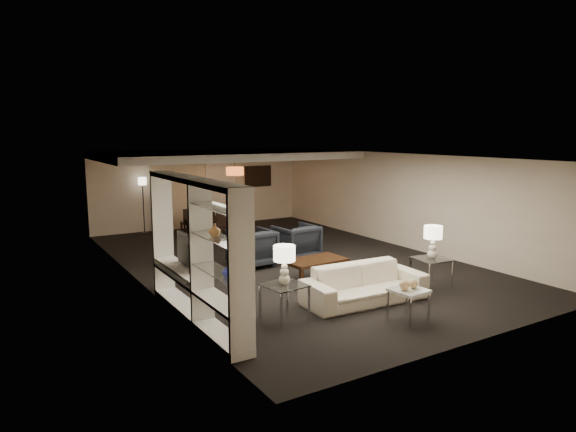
# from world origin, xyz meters

# --- Properties ---
(floor) EXTENTS (11.00, 11.00, 0.00)m
(floor) POSITION_xyz_m (0.00, 0.00, 0.00)
(floor) COLOR black
(floor) RESTS_ON ground
(ceiling) EXTENTS (7.00, 11.00, 0.02)m
(ceiling) POSITION_xyz_m (0.00, 0.00, 2.50)
(ceiling) COLOR silver
(ceiling) RESTS_ON ground
(wall_back) EXTENTS (7.00, 0.02, 2.50)m
(wall_back) POSITION_xyz_m (0.00, 5.50, 1.25)
(wall_back) COLOR beige
(wall_back) RESTS_ON ground
(wall_front) EXTENTS (7.00, 0.02, 2.50)m
(wall_front) POSITION_xyz_m (0.00, -5.50, 1.25)
(wall_front) COLOR beige
(wall_front) RESTS_ON ground
(wall_left) EXTENTS (0.02, 11.00, 2.50)m
(wall_left) POSITION_xyz_m (-3.50, 0.00, 1.25)
(wall_left) COLOR beige
(wall_left) RESTS_ON ground
(wall_right) EXTENTS (0.02, 11.00, 2.50)m
(wall_right) POSITION_xyz_m (3.50, 0.00, 1.25)
(wall_right) COLOR beige
(wall_right) RESTS_ON ground
(ceiling_soffit) EXTENTS (7.00, 4.00, 0.20)m
(ceiling_soffit) POSITION_xyz_m (0.00, 3.50, 2.40)
(ceiling_soffit) COLOR silver
(ceiling_soffit) RESTS_ON ceiling
(curtains) EXTENTS (1.50, 0.12, 2.40)m
(curtains) POSITION_xyz_m (-0.90, 5.42, 1.20)
(curtains) COLOR beige
(curtains) RESTS_ON wall_back
(door) EXTENTS (0.90, 0.05, 2.10)m
(door) POSITION_xyz_m (0.70, 5.47, 1.05)
(door) COLOR silver
(door) RESTS_ON wall_back
(painting) EXTENTS (0.95, 0.04, 0.65)m
(painting) POSITION_xyz_m (2.10, 5.46, 1.55)
(painting) COLOR #142D38
(painting) RESTS_ON wall_back
(media_unit) EXTENTS (0.38, 3.40, 2.35)m
(media_unit) POSITION_xyz_m (-3.31, -2.60, 1.18)
(media_unit) COLOR white
(media_unit) RESTS_ON wall_left
(pendant_light) EXTENTS (0.52, 0.52, 0.24)m
(pendant_light) POSITION_xyz_m (0.30, 3.50, 1.92)
(pendant_light) COLOR #D8591E
(pendant_light) RESTS_ON ceiling_soffit
(sofa) EXTENTS (2.35, 1.02, 0.67)m
(sofa) POSITION_xyz_m (-0.34, -3.24, 0.34)
(sofa) COLOR beige
(sofa) RESTS_ON floor
(coffee_table) EXTENTS (1.30, 0.81, 0.45)m
(coffee_table) POSITION_xyz_m (-0.34, -1.64, 0.23)
(coffee_table) COLOR black
(coffee_table) RESTS_ON floor
(armchair_left) EXTENTS (0.97, 1.00, 0.86)m
(armchair_left) POSITION_xyz_m (-0.94, 0.06, 0.43)
(armchair_left) COLOR black
(armchair_left) RESTS_ON floor
(armchair_right) EXTENTS (0.97, 1.00, 0.86)m
(armchair_right) POSITION_xyz_m (0.26, 0.06, 0.43)
(armchair_right) COLOR black
(armchair_right) RESTS_ON floor
(side_table_left) EXTENTS (0.71, 0.71, 0.59)m
(side_table_left) POSITION_xyz_m (-2.04, -3.24, 0.29)
(side_table_left) COLOR silver
(side_table_left) RESTS_ON floor
(side_table_right) EXTENTS (0.70, 0.70, 0.59)m
(side_table_right) POSITION_xyz_m (1.36, -3.24, 0.29)
(side_table_right) COLOR silver
(side_table_right) RESTS_ON floor
(table_lamp_left) EXTENTS (0.39, 0.39, 0.65)m
(table_lamp_left) POSITION_xyz_m (-2.04, -3.24, 0.92)
(table_lamp_left) COLOR #EBE5C6
(table_lamp_left) RESTS_ON side_table_left
(table_lamp_right) EXTENTS (0.37, 0.37, 0.65)m
(table_lamp_right) POSITION_xyz_m (1.36, -3.24, 0.92)
(table_lamp_right) COLOR silver
(table_lamp_right) RESTS_ON side_table_right
(marble_table) EXTENTS (0.58, 0.58, 0.53)m
(marble_table) POSITION_xyz_m (-0.34, -4.34, 0.26)
(marble_table) COLOR silver
(marble_table) RESTS_ON floor
(gold_gourd_a) EXTENTS (0.17, 0.17, 0.17)m
(gold_gourd_a) POSITION_xyz_m (-0.44, -4.34, 0.61)
(gold_gourd_a) COLOR #F0B87F
(gold_gourd_a) RESTS_ON marble_table
(gold_gourd_b) EXTENTS (0.15, 0.15, 0.15)m
(gold_gourd_b) POSITION_xyz_m (-0.24, -4.34, 0.60)
(gold_gourd_b) COLOR tan
(gold_gourd_b) RESTS_ON marble_table
(television) EXTENTS (0.99, 0.13, 0.57)m
(television) POSITION_xyz_m (-3.28, -1.93, 1.04)
(television) COLOR black
(television) RESTS_ON media_unit
(vase_blue) EXTENTS (0.17, 0.17, 0.18)m
(vase_blue) POSITION_xyz_m (-3.31, -3.84, 1.15)
(vase_blue) COLOR #2830AF
(vase_blue) RESTS_ON media_unit
(vase_amber) EXTENTS (0.18, 0.18, 0.18)m
(vase_amber) POSITION_xyz_m (-3.31, -3.40, 1.65)
(vase_amber) COLOR #C38141
(vase_amber) RESTS_ON media_unit
(floor_speaker) EXTENTS (0.15, 0.15, 1.08)m
(floor_speaker) POSITION_xyz_m (-3.20, -0.64, 0.54)
(floor_speaker) COLOR black
(floor_speaker) RESTS_ON floor
(dining_table) EXTENTS (1.70, 1.07, 0.57)m
(dining_table) POSITION_xyz_m (-0.36, 3.48, 0.28)
(dining_table) COLOR black
(dining_table) RESTS_ON floor
(chair_nl) EXTENTS (0.43, 0.43, 0.84)m
(chair_nl) POSITION_xyz_m (-0.96, 2.83, 0.42)
(chair_nl) COLOR black
(chair_nl) RESTS_ON floor
(chair_nm) EXTENTS (0.41, 0.41, 0.84)m
(chair_nm) POSITION_xyz_m (-0.36, 2.83, 0.42)
(chair_nm) COLOR black
(chair_nm) RESTS_ON floor
(chair_nr) EXTENTS (0.44, 0.44, 0.84)m
(chair_nr) POSITION_xyz_m (0.24, 2.83, 0.42)
(chair_nr) COLOR black
(chair_nr) RESTS_ON floor
(chair_fl) EXTENTS (0.41, 0.41, 0.84)m
(chair_fl) POSITION_xyz_m (-0.96, 4.13, 0.42)
(chair_fl) COLOR black
(chair_fl) RESTS_ON floor
(chair_fm) EXTENTS (0.43, 0.43, 0.84)m
(chair_fm) POSITION_xyz_m (-0.36, 4.13, 0.42)
(chair_fm) COLOR black
(chair_fm) RESTS_ON floor
(chair_fr) EXTENTS (0.44, 0.44, 0.84)m
(chair_fr) POSITION_xyz_m (0.24, 4.13, 0.42)
(chair_fr) COLOR black
(chair_fr) RESTS_ON floor
(floor_lamp) EXTENTS (0.33, 0.33, 1.71)m
(floor_lamp) POSITION_xyz_m (-1.96, 5.20, 0.86)
(floor_lamp) COLOR black
(floor_lamp) RESTS_ON floor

